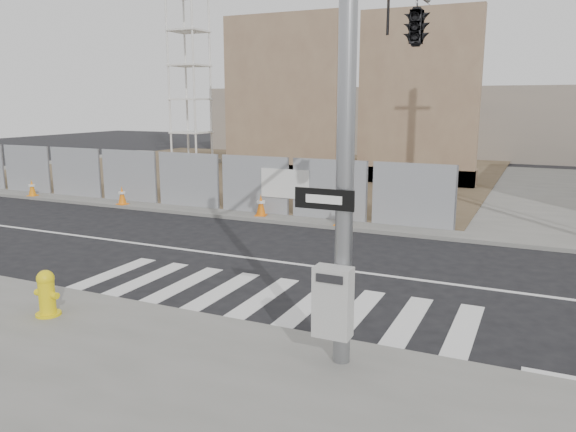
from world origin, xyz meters
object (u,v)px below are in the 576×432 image
at_px(signal_pole, 397,56).
at_px(traffic_cone_d, 341,214).
at_px(crane_tower, 188,15).
at_px(fire_hydrant, 47,293).
at_px(traffic_cone_a, 32,188).
at_px(traffic_cone_c, 261,205).
at_px(traffic_cone_b, 122,196).

height_order(signal_pole, traffic_cone_d, signal_pole).
xyz_separation_m(crane_tower, traffic_cone_d, (14.32, -12.78, -8.53)).
bearing_deg(fire_hydrant, traffic_cone_a, 141.36).
height_order(fire_hydrant, traffic_cone_c, fire_hydrant).
bearing_deg(traffic_cone_b, fire_hydrant, -55.69).
xyz_separation_m(signal_pole, traffic_cone_a, (-16.80, 6.27, -4.33)).
xyz_separation_m(traffic_cone_a, traffic_cone_b, (4.77, -0.00, 0.01)).
bearing_deg(traffic_cone_b, signal_pole, -27.53).
xyz_separation_m(traffic_cone_c, traffic_cone_d, (3.04, -0.31, 0.02)).
bearing_deg(traffic_cone_d, signal_pole, -63.15).
distance_m(crane_tower, traffic_cone_a, 15.40).
bearing_deg(traffic_cone_d, traffic_cone_b, -180.00).
bearing_deg(traffic_cone_b, traffic_cone_d, 0.00).
height_order(signal_pole, traffic_cone_c, signal_pole).
distance_m(signal_pole, traffic_cone_b, 14.23).
bearing_deg(traffic_cone_c, crane_tower, 132.15).
bearing_deg(signal_pole, traffic_cone_b, 152.47).
bearing_deg(crane_tower, traffic_cone_d, -41.74).
xyz_separation_m(traffic_cone_a, traffic_cone_d, (13.62, 0.00, 0.04)).
bearing_deg(fire_hydrant, traffic_cone_b, 125.86).
bearing_deg(signal_pole, traffic_cone_c, 133.36).
bearing_deg(signal_pole, crane_tower, 132.57).
xyz_separation_m(signal_pole, fire_hydrant, (-5.53, -3.25, -4.24)).
distance_m(fire_hydrant, traffic_cone_c, 9.85).
bearing_deg(fire_hydrant, crane_tower, 119.77).
xyz_separation_m(signal_pole, traffic_cone_d, (-3.17, 6.27, -4.28)).
bearing_deg(traffic_cone_a, signal_pole, -20.46).
relative_size(fire_hydrant, traffic_cone_a, 1.26).
relative_size(fire_hydrant, traffic_cone_d, 1.11).
height_order(signal_pole, fire_hydrant, signal_pole).
height_order(crane_tower, traffic_cone_d, crane_tower).
height_order(signal_pole, crane_tower, crane_tower).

